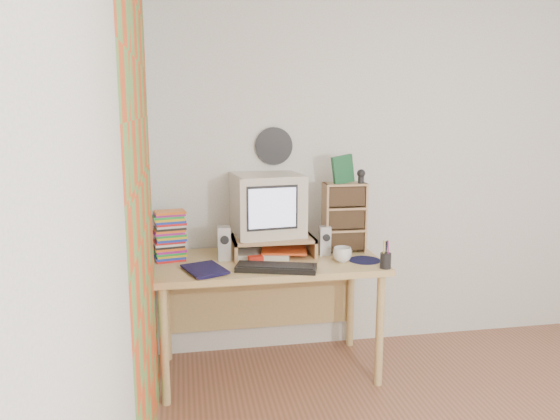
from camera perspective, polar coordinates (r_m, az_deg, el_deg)
name	(u,v)px	position (r m, az deg, el deg)	size (l,w,h in m)	color
back_wall	(403,170)	(3.95, 12.77, 4.12)	(3.50, 3.50, 0.00)	white
left_wall	(121,238)	(1.92, -16.31, -2.87)	(3.50, 3.50, 0.00)	white
curtain	(143,234)	(2.41, -14.09, -2.50)	(2.20, 2.20, 0.00)	#D64A1E
wall_disc	(274,146)	(3.65, -0.64, 6.69)	(0.25, 0.25, 0.02)	black
desk	(266,277)	(3.51, -1.45, -7.04)	(1.40, 0.70, 0.75)	#D7B973
monitor_riser	(273,241)	(3.49, -0.75, -3.24)	(0.52, 0.30, 0.12)	tan
crt_monitor	(268,205)	(3.49, -1.23, 0.50)	(0.42, 0.42, 0.39)	beige
speaker_left	(224,243)	(3.40, -5.86, -3.48)	(0.08, 0.08, 0.21)	silver
speaker_right	(325,241)	(3.51, 4.70, -3.20)	(0.07, 0.07, 0.19)	silver
keyboard	(276,268)	(3.19, -0.39, -6.06)	(0.47, 0.16, 0.03)	black
dvd_stack	(170,240)	(3.44, -11.42, -3.10)	(0.18, 0.13, 0.26)	brown
cd_rack	(344,217)	(3.58, 6.73, -0.77)	(0.27, 0.15, 0.45)	tan
mug	(342,255)	(3.38, 6.53, -4.65)	(0.11, 0.11, 0.09)	white
diary	(188,270)	(3.16, -9.59, -6.20)	(0.25, 0.19, 0.05)	#110E33
mousepad	(365,260)	(3.43, 8.84, -5.20)	(0.20, 0.20, 0.00)	black
pen_cup	(386,258)	(3.28, 10.98, -4.91)	(0.06, 0.06, 0.13)	black
papers	(271,252)	(3.50, -0.92, -4.41)	(0.33, 0.24, 0.04)	silver
red_box	(256,260)	(3.34, -2.54, -5.20)	(0.09, 0.05, 0.04)	red
game_box	(343,169)	(3.51, 6.58, 4.23)	(0.14, 0.03, 0.18)	#17512D
webcam	(361,176)	(3.54, 8.47, 3.51)	(0.05, 0.05, 0.09)	black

